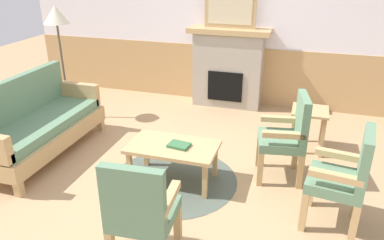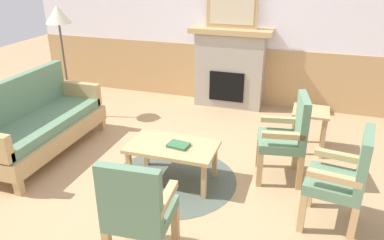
# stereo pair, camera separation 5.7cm
# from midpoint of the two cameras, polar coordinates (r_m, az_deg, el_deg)

# --- Properties ---
(ground_plane) EXTENTS (14.00, 14.00, 0.00)m
(ground_plane) POSITION_cam_midpoint_polar(r_m,az_deg,el_deg) (4.31, -1.06, -8.51)
(ground_plane) COLOR tan
(wall_back) EXTENTS (7.20, 0.14, 2.70)m
(wall_back) POSITION_cam_midpoint_polar(r_m,az_deg,el_deg) (6.24, 6.82, 14.44)
(wall_back) COLOR white
(wall_back) RESTS_ON ground_plane
(fireplace) EXTENTS (1.30, 0.44, 1.28)m
(fireplace) POSITION_cam_midpoint_polar(r_m,az_deg,el_deg) (6.14, 6.05, 8.03)
(fireplace) COLOR #A39989
(fireplace) RESTS_ON ground_plane
(framed_picture) EXTENTS (0.80, 0.04, 0.56)m
(framed_picture) POSITION_cam_midpoint_polar(r_m,az_deg,el_deg) (5.96, 6.44, 16.45)
(framed_picture) COLOR tan
(framed_picture) RESTS_ON fireplace
(couch) EXTENTS (0.70, 1.80, 0.98)m
(couch) POSITION_cam_midpoint_polar(r_m,az_deg,el_deg) (4.97, -22.03, -0.63)
(couch) COLOR tan
(couch) RESTS_ON ground_plane
(coffee_table) EXTENTS (0.96, 0.56, 0.44)m
(coffee_table) POSITION_cam_midpoint_polar(r_m,az_deg,el_deg) (4.04, -2.61, -4.53)
(coffee_table) COLOR tan
(coffee_table) RESTS_ON ground_plane
(round_rug) EXTENTS (1.42, 1.42, 0.01)m
(round_rug) POSITION_cam_midpoint_polar(r_m,az_deg,el_deg) (4.24, -2.51, -9.09)
(round_rug) COLOR #4C564C
(round_rug) RESTS_ON ground_plane
(book_on_table) EXTENTS (0.24, 0.19, 0.03)m
(book_on_table) POSITION_cam_midpoint_polar(r_m,az_deg,el_deg) (3.98, -1.71, -3.85)
(book_on_table) COLOR #33663D
(book_on_table) RESTS_ON coffee_table
(armchair_near_fireplace) EXTENTS (0.55, 0.55, 0.98)m
(armchair_near_fireplace) POSITION_cam_midpoint_polar(r_m,az_deg,el_deg) (4.16, 14.87, -2.15)
(armchair_near_fireplace) COLOR tan
(armchair_near_fireplace) RESTS_ON ground_plane
(armchair_by_window_left) EXTENTS (0.54, 0.54, 0.98)m
(armchair_by_window_left) POSITION_cam_midpoint_polar(r_m,az_deg,el_deg) (3.56, 22.70, -7.96)
(armchair_by_window_left) COLOR tan
(armchair_by_window_left) RESTS_ON ground_plane
(armchair_front_left) EXTENTS (0.51, 0.51, 0.98)m
(armchair_front_left) POSITION_cam_midpoint_polar(r_m,az_deg,el_deg) (2.93, -7.78, -13.39)
(armchair_front_left) COLOR tan
(armchair_front_left) RESTS_ON ground_plane
(side_table) EXTENTS (0.44, 0.44, 0.55)m
(side_table) POSITION_cam_midpoint_polar(r_m,az_deg,el_deg) (4.91, 17.95, 0.18)
(side_table) COLOR tan
(side_table) RESTS_ON ground_plane
(floor_lamp_by_couch) EXTENTS (0.36, 0.36, 1.68)m
(floor_lamp_by_couch) POSITION_cam_midpoint_polar(r_m,az_deg,el_deg) (5.78, -19.45, 13.99)
(floor_lamp_by_couch) COLOR #332D28
(floor_lamp_by_couch) RESTS_ON ground_plane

